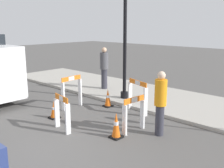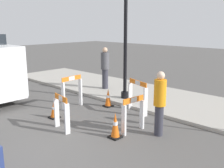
{
  "view_description": "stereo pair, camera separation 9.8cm",
  "coord_description": "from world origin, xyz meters",
  "views": [
    {
      "loc": [
        4.83,
        -2.33,
        2.87
      ],
      "look_at": [
        -0.77,
        3.68,
        1.0
      ],
      "focal_mm": 42.0,
      "sensor_mm": 36.0,
      "label": 1
    },
    {
      "loc": [
        4.9,
        -2.26,
        2.87
      ],
      "look_at": [
        -0.77,
        3.68,
        1.0
      ],
      "focal_mm": 42.0,
      "sensor_mm": 36.0,
      "label": 2
    }
  ],
  "objects": [
    {
      "name": "sidewalk_slab",
      "position": [
        0.0,
        6.15,
        0.05
      ],
      "size": [
        18.0,
        3.31,
        0.11
      ],
      "color": "#ADA89E",
      "rests_on": "ground_plane"
    },
    {
      "name": "barricade_2",
      "position": [
        -0.82,
        1.73,
        0.53
      ],
      "size": [
        0.73,
        0.26,
        1.0
      ],
      "rotation": [
        0.0,
        0.0,
        6.11
      ],
      "color": "white",
      "rests_on": "ground_plane"
    },
    {
      "name": "person_pedestrian",
      "position": [
        -3.1,
        5.69,
        1.08
      ],
      "size": [
        0.37,
        0.37,
        1.81
      ],
      "rotation": [
        0.0,
        0.0,
        3.17
      ],
      "color": "#33333D",
      "rests_on": "sidewalk_slab"
    },
    {
      "name": "traffic_cone_0",
      "position": [
        0.6,
        2.37,
        0.33
      ],
      "size": [
        0.3,
        0.3,
        0.69
      ],
      "color": "black",
      "rests_on": "ground_plane"
    },
    {
      "name": "barricade_0",
      "position": [
        -0.24,
        4.35,
        0.6
      ],
      "size": [
        0.94,
        0.41,
        1.09
      ],
      "rotation": [
        0.0,
        0.0,
        2.84
      ],
      "color": "white",
      "rests_on": "ground_plane"
    },
    {
      "name": "traffic_cone_2",
      "position": [
        -1.8,
        2.13,
        0.27
      ],
      "size": [
        0.3,
        0.3,
        0.56
      ],
      "color": "black",
      "rests_on": "ground_plane"
    },
    {
      "name": "barricade_3",
      "position": [
        0.68,
        3.0,
        0.52
      ],
      "size": [
        0.2,
        0.77,
        0.98
      ],
      "rotation": [
        0.0,
        0.0,
        7.77
      ],
      "color": "white",
      "rests_on": "ground_plane"
    },
    {
      "name": "person_worker",
      "position": [
        1.32,
        3.28,
        0.93
      ],
      "size": [
        0.33,
        0.33,
        1.72
      ],
      "rotation": [
        0.0,
        0.0,
        -3.09
      ],
      "color": "#33333D",
      "rests_on": "ground_plane"
    },
    {
      "name": "barricade_1",
      "position": [
        -2.23,
        3.19,
        0.61
      ],
      "size": [
        0.17,
        0.85,
        1.13
      ],
      "rotation": [
        0.0,
        0.0,
        4.76
      ],
      "color": "white",
      "rests_on": "ground_plane"
    },
    {
      "name": "ground_plane",
      "position": [
        0.0,
        0.0,
        0.0
      ],
      "size": [
        60.0,
        60.0,
        0.0
      ],
      "primitive_type": "plane",
      "color": "#565451"
    },
    {
      "name": "traffic_cone_1",
      "position": [
        -1.4,
        4.15,
        0.31
      ],
      "size": [
        0.3,
        0.3,
        0.64
      ],
      "color": "black",
      "rests_on": "ground_plane"
    }
  ]
}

